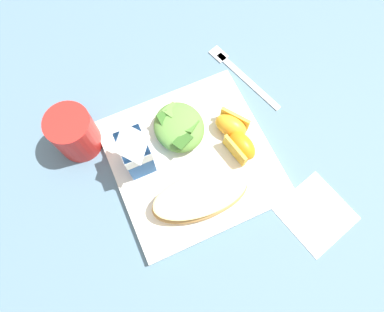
{
  "coord_description": "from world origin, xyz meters",
  "views": [
    {
      "loc": [
        -0.19,
        0.08,
        0.61
      ],
      "look_at": [
        0.0,
        0.0,
        0.03
      ],
      "focal_mm": 32.43,
      "sensor_mm": 36.0,
      "label": 1
    }
  ],
  "objects_px": {
    "paper_napkin": "(316,214)",
    "metal_fork": "(239,72)",
    "green_salad_pile": "(181,126)",
    "milk_carton": "(135,150)",
    "cheesy_pizza_bread": "(200,196)",
    "drinking_red_cup": "(74,133)",
    "orange_wedge_front": "(241,146)",
    "white_plate": "(192,159)",
    "orange_wedge_middle": "(231,125)"
  },
  "relations": [
    {
      "from": "milk_carton",
      "to": "paper_napkin",
      "type": "xyz_separation_m",
      "value": [
        -0.21,
        -0.25,
        -0.07
      ]
    },
    {
      "from": "orange_wedge_front",
      "to": "metal_fork",
      "type": "height_order",
      "value": "orange_wedge_front"
    },
    {
      "from": "paper_napkin",
      "to": "metal_fork",
      "type": "height_order",
      "value": "metal_fork"
    },
    {
      "from": "cheesy_pizza_bread",
      "to": "orange_wedge_middle",
      "type": "distance_m",
      "value": 0.14
    },
    {
      "from": "milk_carton",
      "to": "paper_napkin",
      "type": "bearing_deg",
      "value": -130.44
    },
    {
      "from": "cheesy_pizza_bread",
      "to": "drinking_red_cup",
      "type": "xyz_separation_m",
      "value": [
        0.19,
        0.16,
        0.01
      ]
    },
    {
      "from": "green_salad_pile",
      "to": "drinking_red_cup",
      "type": "xyz_separation_m",
      "value": [
        0.06,
        0.18,
        0.01
      ]
    },
    {
      "from": "white_plate",
      "to": "metal_fork",
      "type": "xyz_separation_m",
      "value": [
        0.13,
        -0.16,
        -0.01
      ]
    },
    {
      "from": "orange_wedge_middle",
      "to": "milk_carton",
      "type": "bearing_deg",
      "value": 86.82
    },
    {
      "from": "cheesy_pizza_bread",
      "to": "drinking_red_cup",
      "type": "height_order",
      "value": "drinking_red_cup"
    },
    {
      "from": "cheesy_pizza_bread",
      "to": "drinking_red_cup",
      "type": "relative_size",
      "value": 1.91
    },
    {
      "from": "cheesy_pizza_bread",
      "to": "green_salad_pile",
      "type": "height_order",
      "value": "green_salad_pile"
    },
    {
      "from": "orange_wedge_front",
      "to": "paper_napkin",
      "type": "height_order",
      "value": "orange_wedge_front"
    },
    {
      "from": "green_salad_pile",
      "to": "drinking_red_cup",
      "type": "distance_m",
      "value": 0.19
    },
    {
      "from": "milk_carton",
      "to": "orange_wedge_front",
      "type": "xyz_separation_m",
      "value": [
        -0.05,
        -0.17,
        -0.04
      ]
    },
    {
      "from": "white_plate",
      "to": "metal_fork",
      "type": "bearing_deg",
      "value": -51.14
    },
    {
      "from": "paper_napkin",
      "to": "white_plate",
      "type": "bearing_deg",
      "value": 41.41
    },
    {
      "from": "white_plate",
      "to": "orange_wedge_middle",
      "type": "xyz_separation_m",
      "value": [
        0.02,
        -0.09,
        0.03
      ]
    },
    {
      "from": "orange_wedge_middle",
      "to": "paper_napkin",
      "type": "xyz_separation_m",
      "value": [
        -0.2,
        -0.07,
        -0.03
      ]
    },
    {
      "from": "milk_carton",
      "to": "drinking_red_cup",
      "type": "relative_size",
      "value": 1.19
    },
    {
      "from": "milk_carton",
      "to": "drinking_red_cup",
      "type": "distance_m",
      "value": 0.12
    },
    {
      "from": "paper_napkin",
      "to": "drinking_red_cup",
      "type": "relative_size",
      "value": 1.19
    },
    {
      "from": "white_plate",
      "to": "paper_napkin",
      "type": "relative_size",
      "value": 2.55
    },
    {
      "from": "green_salad_pile",
      "to": "milk_carton",
      "type": "height_order",
      "value": "milk_carton"
    },
    {
      "from": "cheesy_pizza_bread",
      "to": "paper_napkin",
      "type": "xyz_separation_m",
      "value": [
        -0.11,
        -0.18,
        -0.03
      ]
    },
    {
      "from": "white_plate",
      "to": "milk_carton",
      "type": "xyz_separation_m",
      "value": [
        0.03,
        0.09,
        0.07
      ]
    },
    {
      "from": "cheesy_pizza_bread",
      "to": "orange_wedge_front",
      "type": "distance_m",
      "value": 0.12
    },
    {
      "from": "milk_carton",
      "to": "orange_wedge_middle",
      "type": "relative_size",
      "value": 1.58
    },
    {
      "from": "white_plate",
      "to": "drinking_red_cup",
      "type": "height_order",
      "value": "drinking_red_cup"
    },
    {
      "from": "cheesy_pizza_bread",
      "to": "paper_napkin",
      "type": "height_order",
      "value": "cheesy_pizza_bread"
    },
    {
      "from": "milk_carton",
      "to": "metal_fork",
      "type": "bearing_deg",
      "value": -68.28
    },
    {
      "from": "paper_napkin",
      "to": "metal_fork",
      "type": "bearing_deg",
      "value": -1.12
    },
    {
      "from": "milk_carton",
      "to": "paper_napkin",
      "type": "distance_m",
      "value": 0.33
    },
    {
      "from": "orange_wedge_front",
      "to": "orange_wedge_middle",
      "type": "distance_m",
      "value": 0.04
    },
    {
      "from": "orange_wedge_middle",
      "to": "drinking_red_cup",
      "type": "relative_size",
      "value": 0.76
    },
    {
      "from": "orange_wedge_front",
      "to": "white_plate",
      "type": "bearing_deg",
      "value": 75.72
    },
    {
      "from": "milk_carton",
      "to": "cheesy_pizza_bread",
      "type": "bearing_deg",
      "value": -145.73
    },
    {
      "from": "metal_fork",
      "to": "drinking_red_cup",
      "type": "distance_m",
      "value": 0.34
    },
    {
      "from": "white_plate",
      "to": "paper_napkin",
      "type": "distance_m",
      "value": 0.24
    },
    {
      "from": "green_salad_pile",
      "to": "milk_carton",
      "type": "xyz_separation_m",
      "value": [
        -0.03,
        0.09,
        0.04
      ]
    },
    {
      "from": "green_salad_pile",
      "to": "metal_fork",
      "type": "distance_m",
      "value": 0.18
    },
    {
      "from": "white_plate",
      "to": "paper_napkin",
      "type": "bearing_deg",
      "value": -138.59
    },
    {
      "from": "green_salad_pile",
      "to": "milk_carton",
      "type": "bearing_deg",
      "value": 105.65
    },
    {
      "from": "green_salad_pile",
      "to": "orange_wedge_middle",
      "type": "height_order",
      "value": "green_salad_pile"
    },
    {
      "from": "cheesy_pizza_bread",
      "to": "drinking_red_cup",
      "type": "distance_m",
      "value": 0.25
    },
    {
      "from": "white_plate",
      "to": "milk_carton",
      "type": "bearing_deg",
      "value": 70.58
    },
    {
      "from": "metal_fork",
      "to": "drinking_red_cup",
      "type": "xyz_separation_m",
      "value": [
        -0.01,
        0.34,
        0.04
      ]
    },
    {
      "from": "green_salad_pile",
      "to": "metal_fork",
      "type": "xyz_separation_m",
      "value": [
        0.07,
        -0.16,
        -0.03
      ]
    },
    {
      "from": "green_salad_pile",
      "to": "orange_wedge_middle",
      "type": "distance_m",
      "value": 0.09
    },
    {
      "from": "white_plate",
      "to": "cheesy_pizza_bread",
      "type": "height_order",
      "value": "cheesy_pizza_bread"
    }
  ]
}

